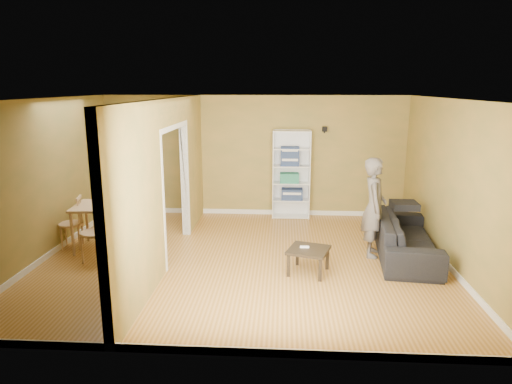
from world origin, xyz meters
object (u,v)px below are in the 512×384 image
dining_table (112,209)px  chair_left (71,222)px  chair_far (127,214)px  coffee_table (309,252)px  bookshelf (291,174)px  sofa (406,231)px  chair_near (96,231)px  person (375,199)px

dining_table → chair_left: size_ratio=1.36×
chair_far → coffee_table: bearing=141.8°
chair_far → bookshelf: bearing=-166.7°
sofa → bookshelf: bearing=46.4°
sofa → chair_far: size_ratio=2.53×
chair_near → dining_table: bearing=107.1°
bookshelf → chair_far: bookshelf is taller
person → sofa: bearing=-83.1°
person → dining_table: bearing=96.7°
dining_table → chair_near: size_ratio=1.20×
bookshelf → dining_table: 3.82m
sofa → chair_left: (-5.76, 0.05, 0.03)m
bookshelf → chair_far: (-3.08, -1.59, -0.49)m
person → coffee_table: (-1.11, -0.83, -0.65)m
bookshelf → sofa: bearing=-50.1°
sofa → chair_far: bearing=88.8°
sofa → coffee_table: bearing=122.9°
coffee_table → chair_near: (-3.39, 0.24, 0.20)m
dining_table → chair_far: (0.05, 0.59, -0.26)m
person → chair_left: size_ratio=2.12×
chair_far → dining_table: bearing=71.1°
bookshelf → chair_near: 4.27m
sofa → coffee_table: (-1.66, -0.82, -0.11)m
person → coffee_table: size_ratio=3.36×
coffee_table → person: bearing=36.8°
sofa → person: (-0.55, 0.01, 0.54)m
sofa → person: size_ratio=1.17×
chair_near → chair_left: bearing=157.8°
sofa → chair_left: 5.76m
bookshelf → chair_left: bearing=-150.3°
sofa → coffee_table: sofa is taller
person → bookshelf: bearing=38.3°
coffee_table → chair_near: bearing=175.9°
person → coffee_table: person is taller
bookshelf → dining_table: (-3.13, -2.18, -0.24)m
bookshelf → chair_left: 4.48m
bookshelf → coffee_table: bookshelf is taller
bookshelf → chair_near: bearing=-138.1°
person → bookshelf: 2.62m
dining_table → chair_near: (-0.03, -0.66, -0.18)m
coffee_table → dining_table: size_ratio=0.46×
bookshelf → dining_table: bearing=-145.2°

